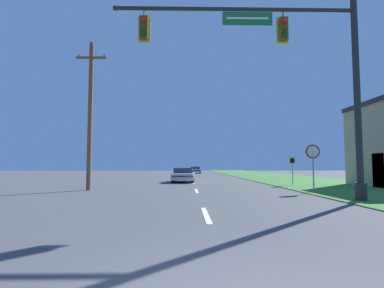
% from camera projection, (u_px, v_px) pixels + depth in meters
% --- Properties ---
extents(grass_verge_right, '(10.00, 110.00, 0.04)m').
position_uv_depth(grass_verge_right, '(287.00, 178.00, 32.72)').
color(grass_verge_right, '#38752D').
rests_on(grass_verge_right, ground).
extents(road_center_line, '(0.16, 34.80, 0.01)m').
position_uv_depth(road_center_line, '(193.00, 183.00, 24.55)').
color(road_center_line, silver).
rests_on(road_center_line, ground).
extents(signal_mast, '(10.22, 0.47, 8.71)m').
position_uv_depth(signal_mast, '(298.00, 69.00, 12.22)').
color(signal_mast, '#232326').
rests_on(signal_mast, grass_verge_right).
extents(car_ahead, '(2.00, 4.30, 1.19)m').
position_uv_depth(car_ahead, '(184.00, 175.00, 25.66)').
color(car_ahead, black).
rests_on(car_ahead, ground).
extents(far_car, '(1.82, 4.62, 1.19)m').
position_uv_depth(far_car, '(195.00, 170.00, 53.07)').
color(far_car, black).
rests_on(far_car, ground).
extents(stop_sign, '(0.76, 0.07, 2.50)m').
position_uv_depth(stop_sign, '(313.00, 157.00, 16.00)').
color(stop_sign, gray).
rests_on(stop_sign, grass_verge_right).
extents(route_sign_post, '(0.55, 0.06, 2.03)m').
position_uv_depth(route_sign_post, '(292.00, 164.00, 21.44)').
color(route_sign_post, gray).
rests_on(route_sign_post, grass_verge_right).
extents(utility_pole_near, '(1.80, 0.26, 8.72)m').
position_uv_depth(utility_pole_near, '(90.00, 113.00, 17.53)').
color(utility_pole_near, brown).
rests_on(utility_pole_near, ground).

